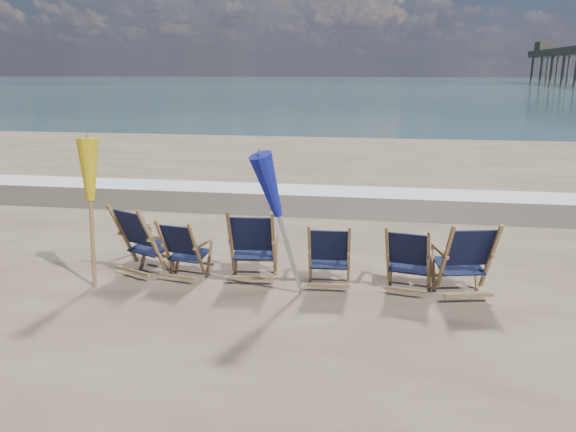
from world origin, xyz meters
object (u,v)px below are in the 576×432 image
Objects in this scene: beach_chair_1 at (197,252)px; beach_chair_2 at (274,246)px; beach_chair_3 at (349,257)px; beach_chair_4 at (428,262)px; beach_chair_5 at (490,260)px; umbrella_yellow at (88,178)px; umbrella_blue at (284,187)px; beach_chair_0 at (152,244)px.

beach_chair_1 is 1.11m from beach_chair_2.
beach_chair_3 is 0.99× the size of beach_chair_4.
beach_chair_2 is at bearing -15.65° from beach_chair_5.
beach_chair_1 is 0.45× the size of umbrella_yellow.
beach_chair_5 is (0.80, 0.05, 0.06)m from beach_chair_4.
beach_chair_4 is 2.20m from umbrella_blue.
beach_chair_4 reaches higher than beach_chair_3.
umbrella_blue reaches higher than beach_chair_4.
beach_chair_3 is 1.87m from beach_chair_5.
beach_chair_0 is 0.54× the size of umbrella_blue.
umbrella_yellow is at bearing 2.85° from beach_chair_3.
beach_chair_3 is at bearing 6.14° from umbrella_yellow.
beach_chair_3 is 3.74m from umbrella_yellow.
umbrella_blue reaches higher than beach_chair_3.
beach_chair_1 is at bearing -156.74° from beach_chair_0.
beach_chair_0 is 1.01× the size of beach_chair_2.
beach_chair_2 is 1.08m from beach_chair_3.
beach_chair_3 is 1.07m from beach_chair_4.
beach_chair_5 is (4.03, 0.06, 0.08)m from beach_chair_1.
beach_chair_4 is 0.81m from beach_chair_5.
beach_chair_3 is at bearing 27.02° from umbrella_blue.
beach_chair_4 is 0.48× the size of umbrella_blue.
beach_chair_4 is 0.89× the size of beach_chair_5.
beach_chair_4 reaches higher than beach_chair_1.
beach_chair_0 is 4.70m from beach_chair_5.
beach_chair_1 is at bearing 11.22° from beach_chair_4.
umbrella_yellow is (-1.40, -0.30, 1.08)m from beach_chair_1.
beach_chair_0 is 1.01× the size of beach_chair_5.
beach_chair_4 is at bearing 3.86° from umbrella_yellow.
beach_chair_4 is (2.14, -0.18, -0.06)m from beach_chair_2.
beach_chair_2 is 1.00× the size of beach_chair_5.
umbrella_blue is at bearing 21.60° from beach_chair_4.
umbrella_yellow is (-4.63, -0.31, 1.06)m from beach_chair_4.
beach_chair_3 is at bearing -154.52° from beach_chair_0.
beach_chair_4 is (3.90, 0.00, -0.06)m from beach_chair_0.
beach_chair_0 reaches higher than beach_chair_2.
beach_chair_5 is (2.94, -0.12, -0.00)m from beach_chair_2.
beach_chair_2 is at bearing 6.26° from beach_chair_4.
beach_chair_5 is at bearing 3.86° from umbrella_yellow.
beach_chair_0 is 0.67m from beach_chair_1.
beach_chair_4 is at bearing 172.89° from beach_chair_3.
beach_chair_0 is at bearing 9.61° from beach_chair_1.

